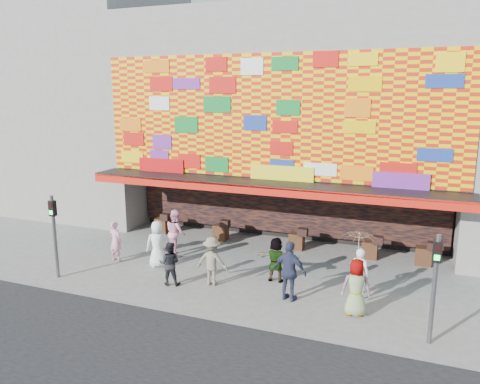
{
  "coord_description": "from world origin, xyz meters",
  "views": [
    {
      "loc": [
        5.64,
        -13.82,
        6.51
      ],
      "look_at": [
        -0.55,
        2.0,
        2.87
      ],
      "focal_mm": 35.0,
      "sensor_mm": 36.0,
      "label": 1
    }
  ],
  "objects_px": {
    "signal_right": "(435,277)",
    "ped_g": "(356,288)",
    "ped_c": "(170,263)",
    "ped_f": "(276,259)",
    "ped_i": "(176,232)",
    "ped_h": "(359,273)",
    "ped_a": "(158,244)",
    "ped_b": "(115,241)",
    "ped_e": "(290,271)",
    "signal_left": "(54,227)",
    "parasol": "(358,246)",
    "ped_d": "(212,261)"
  },
  "relations": [
    {
      "from": "ped_f",
      "to": "parasol",
      "type": "relative_size",
      "value": 0.86
    },
    {
      "from": "ped_g",
      "to": "ped_i",
      "type": "xyz_separation_m",
      "value": [
        -7.54,
        2.74,
        0.07
      ]
    },
    {
      "from": "ped_a",
      "to": "ped_d",
      "type": "bearing_deg",
      "value": 133.91
    },
    {
      "from": "signal_left",
      "to": "ped_i",
      "type": "bearing_deg",
      "value": 52.62
    },
    {
      "from": "signal_left",
      "to": "ped_b",
      "type": "xyz_separation_m",
      "value": [
        0.93,
        2.17,
        -1.06
      ]
    },
    {
      "from": "ped_d",
      "to": "ped_f",
      "type": "bearing_deg",
      "value": -154.35
    },
    {
      "from": "ped_g",
      "to": "parasol",
      "type": "xyz_separation_m",
      "value": [
        0.0,
        -0.0,
        1.28
      ]
    },
    {
      "from": "ped_g",
      "to": "ped_d",
      "type": "bearing_deg",
      "value": -18.89
    },
    {
      "from": "ped_f",
      "to": "ped_g",
      "type": "relative_size",
      "value": 0.91
    },
    {
      "from": "signal_left",
      "to": "ped_g",
      "type": "bearing_deg",
      "value": 5.08
    },
    {
      "from": "ped_a",
      "to": "parasol",
      "type": "distance_m",
      "value": 7.75
    },
    {
      "from": "ped_c",
      "to": "ped_f",
      "type": "bearing_deg",
      "value": -169.64
    },
    {
      "from": "signal_right",
      "to": "ped_g",
      "type": "height_order",
      "value": "signal_right"
    },
    {
      "from": "signal_right",
      "to": "ped_g",
      "type": "xyz_separation_m",
      "value": [
        -2.06,
        0.92,
        -0.99
      ]
    },
    {
      "from": "ped_b",
      "to": "ped_a",
      "type": "bearing_deg",
      "value": -172.82
    },
    {
      "from": "ped_h",
      "to": "parasol",
      "type": "relative_size",
      "value": 0.91
    },
    {
      "from": "ped_f",
      "to": "ped_i",
      "type": "bearing_deg",
      "value": -13.7
    },
    {
      "from": "ped_h",
      "to": "parasol",
      "type": "bearing_deg",
      "value": 106.8
    },
    {
      "from": "ped_c",
      "to": "ped_h",
      "type": "height_order",
      "value": "ped_h"
    },
    {
      "from": "ped_a",
      "to": "ped_g",
      "type": "distance_m",
      "value": 7.65
    },
    {
      "from": "ped_a",
      "to": "ped_c",
      "type": "bearing_deg",
      "value": 104.57
    },
    {
      "from": "ped_e",
      "to": "ped_i",
      "type": "relative_size",
      "value": 1.03
    },
    {
      "from": "ped_b",
      "to": "ped_g",
      "type": "bearing_deg",
      "value": 177.98
    },
    {
      "from": "signal_left",
      "to": "ped_b",
      "type": "relative_size",
      "value": 1.87
    },
    {
      "from": "ped_h",
      "to": "ped_c",
      "type": "bearing_deg",
      "value": 25.59
    },
    {
      "from": "signal_left",
      "to": "ped_f",
      "type": "xyz_separation_m",
      "value": [
        7.39,
        2.52,
        -1.06
      ]
    },
    {
      "from": "ped_c",
      "to": "ped_b",
      "type": "bearing_deg",
      "value": -37.9
    },
    {
      "from": "ped_a",
      "to": "ped_b",
      "type": "xyz_separation_m",
      "value": [
        -1.87,
        -0.05,
        -0.09
      ]
    },
    {
      "from": "ped_c",
      "to": "ped_f",
      "type": "xyz_separation_m",
      "value": [
        3.31,
        1.63,
        0.03
      ]
    },
    {
      "from": "ped_g",
      "to": "ped_h",
      "type": "xyz_separation_m",
      "value": [
        -0.06,
        1.26,
        -0.03
      ]
    },
    {
      "from": "ped_e",
      "to": "ped_h",
      "type": "distance_m",
      "value": 2.26
    },
    {
      "from": "ped_f",
      "to": "signal_left",
      "type": "bearing_deg",
      "value": 19.09
    },
    {
      "from": "ped_g",
      "to": "ped_e",
      "type": "bearing_deg",
      "value": -20.6
    },
    {
      "from": "ped_c",
      "to": "signal_right",
      "type": "bearing_deg",
      "value": 158.07
    },
    {
      "from": "ped_h",
      "to": "ped_b",
      "type": "bearing_deg",
      "value": 13.94
    },
    {
      "from": "ped_a",
      "to": "ped_h",
      "type": "xyz_separation_m",
      "value": [
        7.47,
        -0.05,
        -0.06
      ]
    },
    {
      "from": "ped_c",
      "to": "ped_i",
      "type": "bearing_deg",
      "value": -80.94
    },
    {
      "from": "ped_b",
      "to": "parasol",
      "type": "height_order",
      "value": "parasol"
    },
    {
      "from": "signal_right",
      "to": "ped_c",
      "type": "bearing_deg",
      "value": 173.87
    },
    {
      "from": "ped_f",
      "to": "ped_i",
      "type": "height_order",
      "value": "ped_i"
    },
    {
      "from": "ped_a",
      "to": "ped_f",
      "type": "height_order",
      "value": "ped_a"
    },
    {
      "from": "ped_c",
      "to": "ped_e",
      "type": "relative_size",
      "value": 0.79
    },
    {
      "from": "signal_left",
      "to": "ped_c",
      "type": "xyz_separation_m",
      "value": [
        4.08,
        0.89,
        -1.1
      ]
    },
    {
      "from": "ped_h",
      "to": "ped_i",
      "type": "distance_m",
      "value": 7.63
    },
    {
      "from": "signal_right",
      "to": "ped_a",
      "type": "height_order",
      "value": "signal_right"
    },
    {
      "from": "ped_a",
      "to": "ped_i",
      "type": "relative_size",
      "value": 0.95
    },
    {
      "from": "ped_e",
      "to": "ped_f",
      "type": "distance_m",
      "value": 1.59
    },
    {
      "from": "ped_e",
      "to": "parasol",
      "type": "height_order",
      "value": "parasol"
    },
    {
      "from": "ped_i",
      "to": "ped_g",
      "type": "bearing_deg",
      "value": -156.24
    },
    {
      "from": "ped_a",
      "to": "ped_d",
      "type": "xyz_separation_m",
      "value": [
        2.63,
        -0.8,
        -0.04
      ]
    }
  ]
}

